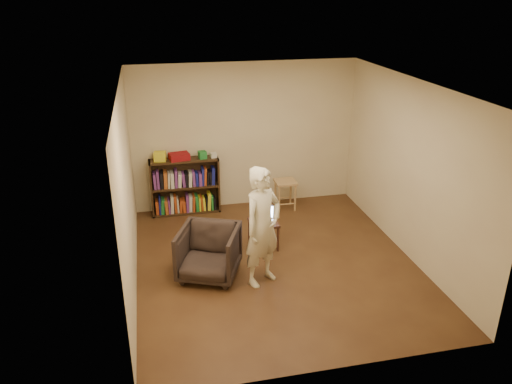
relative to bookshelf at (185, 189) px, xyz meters
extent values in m
plane|color=#402514|center=(1.12, -2.09, -0.44)|extent=(4.50, 4.50, 0.00)
plane|color=white|center=(1.12, -2.09, 2.16)|extent=(4.50, 4.50, 0.00)
plane|color=beige|center=(1.12, 0.16, 0.86)|extent=(4.00, 0.00, 4.00)
plane|color=beige|center=(-0.88, -2.09, 0.86)|extent=(0.00, 4.50, 4.50)
plane|color=beige|center=(3.12, -2.09, 0.86)|extent=(0.00, 4.50, 4.50)
cube|color=black|center=(-0.59, -0.01, 0.06)|extent=(0.03, 0.30, 1.00)
cube|color=black|center=(0.58, -0.01, 0.06)|extent=(0.03, 0.30, 1.00)
cube|color=black|center=(0.00, 0.13, 0.06)|extent=(1.20, 0.02, 1.00)
cube|color=black|center=(0.00, -0.01, -0.42)|extent=(1.20, 0.30, 0.03)
cube|color=black|center=(0.00, -0.01, 0.06)|extent=(1.14, 0.30, 0.03)
cube|color=black|center=(0.00, -0.01, 0.55)|extent=(1.20, 0.30, 0.03)
cube|color=yellow|center=(-0.40, -0.01, 0.64)|extent=(0.22, 0.17, 0.16)
cube|color=maroon|center=(-0.07, -0.01, 0.62)|extent=(0.37, 0.30, 0.11)
cube|color=#207B30|center=(0.33, -0.03, 0.63)|extent=(0.15, 0.15, 0.13)
cube|color=beige|center=(0.52, -0.03, 0.60)|extent=(0.12, 0.12, 0.08)
cube|color=tan|center=(1.77, -0.24, 0.08)|extent=(0.37, 0.37, 0.04)
cylinder|color=tan|center=(1.63, -0.39, -0.19)|extent=(0.04, 0.04, 0.50)
cylinder|color=tan|center=(1.92, -0.39, -0.19)|extent=(0.04, 0.04, 0.50)
cylinder|color=tan|center=(1.63, -0.10, -0.19)|extent=(0.04, 0.04, 0.50)
cylinder|color=tan|center=(1.92, -0.10, -0.19)|extent=(0.04, 0.04, 0.50)
imported|color=#2D221E|center=(0.13, -2.22, -0.07)|extent=(1.03, 1.04, 0.73)
cube|color=#311B10|center=(1.06, -1.56, -0.02)|extent=(0.43, 0.43, 0.04)
cylinder|color=#311B10|center=(0.87, -1.75, -0.24)|extent=(0.04, 0.04, 0.40)
cylinder|color=#311B10|center=(1.24, -1.75, -0.24)|extent=(0.04, 0.04, 0.40)
cylinder|color=#311B10|center=(0.87, -1.38, -0.24)|extent=(0.04, 0.04, 0.40)
cylinder|color=#311B10|center=(1.24, -1.38, -0.24)|extent=(0.04, 0.04, 0.40)
cube|color=#B1B1B6|center=(1.05, -1.55, 0.01)|extent=(0.38, 0.35, 0.02)
cube|color=black|center=(1.05, -1.55, 0.02)|extent=(0.29, 0.25, 0.00)
cube|color=#B1B1B6|center=(1.11, -1.45, 0.12)|extent=(0.27, 0.19, 0.22)
cube|color=#AAC3EE|center=(1.11, -1.45, 0.12)|extent=(0.23, 0.16, 0.18)
imported|color=beige|center=(0.82, -2.51, 0.39)|extent=(0.73, 0.67, 1.66)
camera|label=1|loc=(-0.53, -8.25, 3.35)|focal=35.00mm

